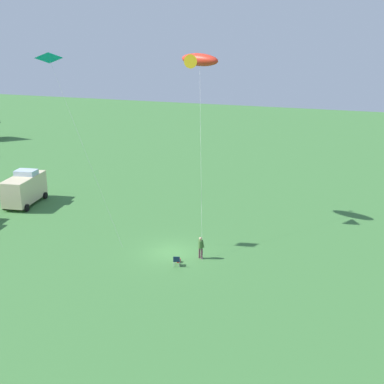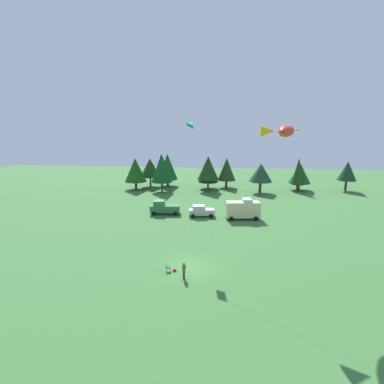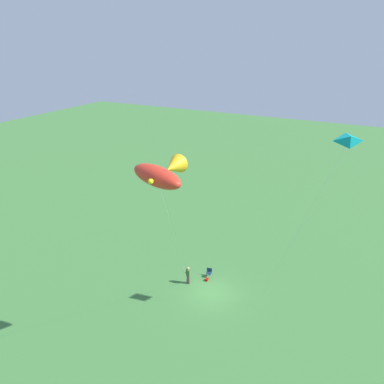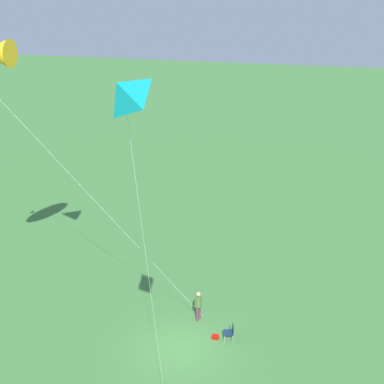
{
  "view_description": "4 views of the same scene",
  "coord_description": "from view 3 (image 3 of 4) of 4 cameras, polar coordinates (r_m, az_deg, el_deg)",
  "views": [
    {
      "loc": [
        -36.1,
        -13.91,
        17.08
      ],
      "look_at": [
        -1.83,
        -2.3,
        5.75
      ],
      "focal_mm": 50.0,
      "sensor_mm": 36.0,
      "label": 1
    },
    {
      "loc": [
        3.42,
        -29.25,
        14.57
      ],
      "look_at": [
        0.28,
        -0.98,
        8.4
      ],
      "focal_mm": 28.0,
      "sensor_mm": 36.0,
      "label": 2
    },
    {
      "loc": [
        24.98,
        11.09,
        21.08
      ],
      "look_at": [
        -0.43,
        -2.12,
        9.19
      ],
      "focal_mm": 35.0,
      "sensor_mm": 36.0,
      "label": 3
    },
    {
      "loc": [
        -4.9,
        20.48,
        17.64
      ],
      "look_at": [
        -0.08,
        -2.13,
        7.56
      ],
      "focal_mm": 50.0,
      "sensor_mm": 36.0,
      "label": 4
    }
  ],
  "objects": [
    {
      "name": "person_kite_flyer",
      "position": [
        35.05,
        -0.61,
        -12.37
      ],
      "size": [
        0.44,
        0.56,
        1.74
      ],
      "rotation": [
        0.0,
        0.0,
        5.93
      ],
      "color": "#5A313F",
      "rests_on": "ground"
    },
    {
      "name": "backpack_on_grass",
      "position": [
        35.93,
        2.26,
        -13.19
      ],
      "size": [
        0.32,
        0.23,
        0.22
      ],
      "primitive_type": "cube",
      "rotation": [
        0.0,
        0.0,
        3.16
      ],
      "color": "#B50F05",
      "rests_on": "ground"
    },
    {
      "name": "kite_large_fish",
      "position": [
        20.45,
        -4.76,
        2.81
      ],
      "size": [
        11.2,
        5.56,
        14.8
      ],
      "color": "red",
      "rests_on": "ground"
    },
    {
      "name": "kite_delta_teal",
      "position": [
        26.59,
        22.97,
        7.23
      ],
      "size": [
        1.62,
        6.09,
        15.38
      ],
      "color": "#0C9498",
      "rests_on": "ground"
    },
    {
      "name": "ground_plane",
      "position": [
        34.52,
        2.9,
        -15.13
      ],
      "size": [
        160.0,
        160.0,
        0.0
      ],
      "primitive_type": "plane",
      "color": "#3B7136"
    },
    {
      "name": "folding_chair",
      "position": [
        36.3,
        2.62,
        -12.05
      ],
      "size": [
        0.57,
        0.57,
        0.82
      ],
      "rotation": [
        0.0,
        0.0,
        6.51
      ],
      "color": "#142844",
      "rests_on": "ground"
    }
  ]
}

